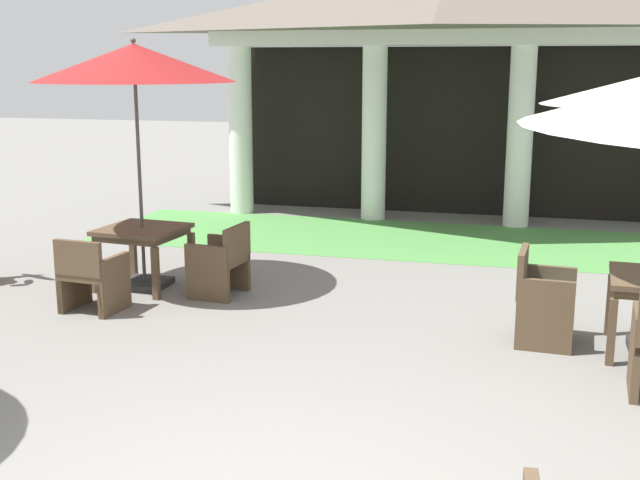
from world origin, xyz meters
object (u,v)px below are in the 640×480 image
Objects in this scene: patio_chair_near_foreground_east at (221,261)px; patio_chair_mid_left_west at (543,299)px; patio_chair_near_foreground_south at (91,276)px; patio_table_near_foreground at (143,236)px; patio_umbrella_near_foreground at (134,65)px.

patio_chair_mid_left_west is at bearing -96.19° from patio_chair_near_foreground_east.
patio_chair_near_foreground_east is (1.09, 0.91, 0.01)m from patio_chair_near_foreground_south.
patio_table_near_foreground is 1.03m from patio_chair_near_foreground_south.
patio_umbrella_near_foreground reaches higher than patio_table_near_foreground.
patio_chair_mid_left_west is (4.49, -0.79, -0.19)m from patio_table_near_foreground.
patio_umbrella_near_foreground is (0.00, 0.00, 1.93)m from patio_table_near_foreground.
patio_umbrella_near_foreground reaches higher than patio_chair_mid_left_west.
patio_chair_near_foreground_south is at bearing -95.22° from patio_table_near_foreground.
patio_umbrella_near_foreground is 2.38m from patio_chair_near_foreground_south.
patio_chair_near_foreground_east is (1.00, -0.09, -0.22)m from patio_table_near_foreground.
patio_chair_near_foreground_south is at bearing -95.22° from patio_umbrella_near_foreground.
patio_umbrella_near_foreground is 2.38m from patio_chair_near_foreground_east.
patio_umbrella_near_foreground is 5.03m from patio_chair_mid_left_west.
patio_chair_near_foreground_south is 1.42m from patio_chair_near_foreground_east.
patio_table_near_foreground is at bearing 90.00° from patio_chair_near_foreground_east.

